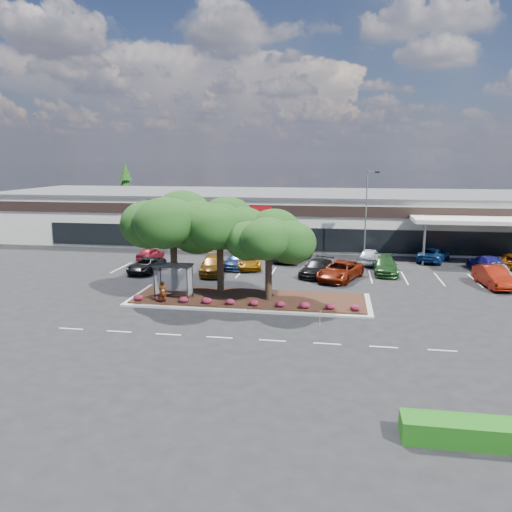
% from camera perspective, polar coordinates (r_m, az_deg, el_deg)
% --- Properties ---
extents(ground, '(160.00, 160.00, 0.00)m').
position_cam_1_polar(ground, '(33.67, 1.41, -7.18)').
color(ground, black).
rests_on(ground, ground).
extents(retail_store, '(80.40, 25.20, 6.25)m').
position_cam_1_polar(retail_store, '(66.14, 5.55, 4.60)').
color(retail_store, silver).
rests_on(retail_store, ground).
extents(landscape_island, '(18.00, 6.00, 0.26)m').
position_cam_1_polar(landscape_island, '(37.70, -0.77, -4.97)').
color(landscape_island, '#A3A49E').
rests_on(landscape_island, ground).
extents(lane_markings, '(33.12, 20.06, 0.01)m').
position_cam_1_polar(lane_markings, '(43.63, 3.12, -2.92)').
color(lane_markings, silver).
rests_on(lane_markings, ground).
extents(shrub_row, '(17.00, 0.80, 0.50)m').
position_cam_1_polar(shrub_row, '(35.61, -1.36, -5.29)').
color(shrub_row, maroon).
rests_on(shrub_row, landscape_island).
extents(bus_shelter, '(2.75, 1.55, 2.59)m').
position_cam_1_polar(bus_shelter, '(37.52, -9.36, -1.76)').
color(bus_shelter, black).
rests_on(bus_shelter, landscape_island).
extents(island_tree_west, '(7.20, 7.20, 7.89)m').
position_cam_1_polar(island_tree_west, '(38.75, -9.42, 1.51)').
color(island_tree_west, '#0D3D0F').
rests_on(island_tree_west, landscape_island).
extents(island_tree_mid, '(6.60, 6.60, 7.32)m').
position_cam_1_polar(island_tree_mid, '(38.50, -4.14, 1.14)').
color(island_tree_mid, '#0D3D0F').
rests_on(island_tree_mid, landscape_island).
extents(island_tree_east, '(5.80, 5.80, 6.50)m').
position_cam_1_polar(island_tree_east, '(36.39, 1.46, -0.07)').
color(island_tree_east, '#0D3D0F').
rests_on(island_tree_east, landscape_island).
extents(hedge_south_east, '(6.00, 1.30, 0.90)m').
position_cam_1_polar(hedge_south_east, '(21.53, 24.52, -17.94)').
color(hedge_south_east, '#0D4A0F').
rests_on(hedge_south_east, ground).
extents(conifer_north_west, '(4.40, 4.40, 10.00)m').
position_cam_1_polar(conifer_north_west, '(85.12, -14.62, 6.98)').
color(conifer_north_west, '#0D3D0F').
rests_on(conifer_north_west, ground).
extents(person_waiting, '(0.65, 0.51, 1.58)m').
position_cam_1_polar(person_waiting, '(36.82, -10.61, -4.06)').
color(person_waiting, '#594C47').
rests_on(person_waiting, landscape_island).
extents(light_pole, '(1.41, 0.76, 9.41)m').
position_cam_1_polar(light_pole, '(53.03, 12.53, 3.89)').
color(light_pole, '#A3A49E').
rests_on(light_pole, ground).
extents(survey_stake, '(0.07, 0.14, 1.03)m').
position_cam_1_polar(survey_stake, '(32.24, 7.36, -6.87)').
color(survey_stake, '#A57F56').
rests_on(survey_stake, ground).
extents(car_0, '(2.69, 5.04, 1.35)m').
position_cam_1_polar(car_0, '(48.16, -12.43, -1.02)').
color(car_0, black).
rests_on(car_0, ground).
extents(car_1, '(3.06, 5.71, 1.57)m').
position_cam_1_polar(car_1, '(46.60, -4.96, -1.06)').
color(car_1, brown).
rests_on(car_1, ground).
extents(car_2, '(3.10, 5.53, 1.51)m').
position_cam_1_polar(car_2, '(49.01, -1.90, -0.45)').
color(car_2, navy).
rests_on(car_2, ground).
extents(car_3, '(3.65, 5.54, 1.42)m').
position_cam_1_polar(car_3, '(48.78, -1.00, -0.56)').
color(car_3, '#7F4906').
rests_on(car_3, ground).
extents(car_4, '(3.46, 5.40, 1.46)m').
position_cam_1_polar(car_4, '(45.84, 6.93, -1.37)').
color(car_4, black).
rests_on(car_4, ground).
extents(car_5, '(4.68, 6.46, 1.63)m').
position_cam_1_polar(car_5, '(44.63, 9.59, -1.67)').
color(car_5, '#661908').
rests_on(car_5, ground).
extents(car_6, '(2.23, 5.25, 1.51)m').
position_cam_1_polar(car_6, '(47.91, 14.57, -1.08)').
color(car_6, '#1E461B').
rests_on(car_6, ground).
extents(car_7, '(2.38, 5.34, 1.70)m').
position_cam_1_polar(car_7, '(46.16, 25.52, -2.15)').
color(car_7, maroon).
rests_on(car_7, ground).
extents(car_8, '(1.84, 4.04, 1.34)m').
position_cam_1_polar(car_8, '(50.18, 25.99, -1.41)').
color(car_8, '#A1A6AC').
rests_on(car_8, ground).
extents(car_9, '(2.10, 4.12, 1.34)m').
position_cam_1_polar(car_9, '(53.79, -11.98, 0.25)').
color(car_9, maroon).
rests_on(car_9, ground).
extents(car_10, '(2.98, 6.00, 1.68)m').
position_cam_1_polar(car_10, '(54.44, -0.66, 0.80)').
color(car_10, slate).
rests_on(car_10, ground).
extents(car_11, '(2.07, 4.86, 1.64)m').
position_cam_1_polar(car_11, '(52.10, 3.58, 0.29)').
color(car_11, black).
rests_on(car_11, ground).
extents(car_12, '(4.50, 6.56, 1.67)m').
position_cam_1_polar(car_12, '(52.37, 4.29, 0.35)').
color(car_12, slate).
rests_on(car_12, ground).
extents(car_14, '(2.85, 4.95, 1.59)m').
position_cam_1_polar(car_14, '(52.00, 12.89, -0.02)').
color(car_14, silver).
rests_on(car_14, ground).
extents(car_15, '(4.40, 5.89, 1.49)m').
position_cam_1_polar(car_15, '(55.07, 19.64, 0.17)').
color(car_15, navy).
rests_on(car_15, ground).
extents(car_16, '(2.92, 5.49, 1.51)m').
position_cam_1_polar(car_16, '(52.28, 24.86, -0.76)').
color(car_16, navy).
rests_on(car_16, ground).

